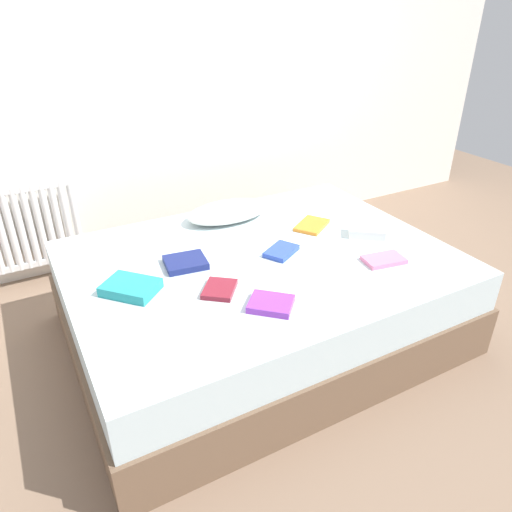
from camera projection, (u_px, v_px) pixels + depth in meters
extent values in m
plane|color=#7F6651|center=(260.00, 332.00, 2.75)|extent=(8.00, 8.00, 0.00)
cube|color=silver|center=(161.00, 50.00, 3.11)|extent=(6.00, 0.10, 2.80)
cube|color=brown|center=(260.00, 313.00, 2.68)|extent=(2.00, 1.50, 0.28)
cube|color=silver|center=(260.00, 275.00, 2.56)|extent=(1.96, 1.46, 0.22)
cylinder|color=white|center=(2.00, 233.00, 2.97)|extent=(0.04, 0.04, 0.56)
cylinder|color=white|center=(11.00, 231.00, 3.00)|extent=(0.04, 0.04, 0.56)
cylinder|color=white|center=(21.00, 229.00, 3.02)|extent=(0.04, 0.04, 0.56)
cylinder|color=white|center=(30.00, 227.00, 3.04)|extent=(0.04, 0.04, 0.56)
cylinder|color=white|center=(40.00, 225.00, 3.07)|extent=(0.04, 0.04, 0.56)
cylinder|color=white|center=(49.00, 224.00, 3.09)|extent=(0.04, 0.04, 0.56)
cylinder|color=white|center=(58.00, 222.00, 3.12)|extent=(0.04, 0.04, 0.56)
cylinder|color=white|center=(67.00, 220.00, 3.14)|extent=(0.04, 0.04, 0.56)
cylinder|color=white|center=(76.00, 219.00, 3.16)|extent=(0.04, 0.04, 0.56)
cube|color=white|center=(26.00, 188.00, 2.93)|extent=(0.55, 0.04, 0.04)
cube|color=white|center=(44.00, 261.00, 3.18)|extent=(0.55, 0.04, 0.04)
ellipsoid|color=white|center=(228.00, 212.00, 2.90)|extent=(0.52, 0.29, 0.10)
cube|color=orange|center=(312.00, 225.00, 2.83)|extent=(0.27, 0.25, 0.02)
cube|color=#2847B7|center=(281.00, 251.00, 2.53)|extent=(0.22, 0.20, 0.03)
cube|color=pink|center=(384.00, 260.00, 2.45)|extent=(0.23, 0.16, 0.02)
cube|color=maroon|center=(220.00, 289.00, 2.21)|extent=(0.21, 0.22, 0.02)
cube|color=navy|center=(186.00, 262.00, 2.42)|extent=(0.23, 0.20, 0.03)
cube|color=teal|center=(131.00, 287.00, 2.20)|extent=(0.30, 0.30, 0.05)
cube|color=purple|center=(271.00, 304.00, 2.09)|extent=(0.24, 0.24, 0.03)
cube|color=white|center=(367.00, 232.00, 2.71)|extent=(0.24, 0.22, 0.05)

